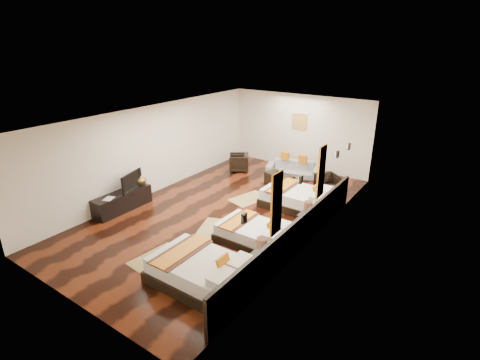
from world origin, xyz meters
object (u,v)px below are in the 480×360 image
Objects in this scene: armchair_right at (327,183)px; nightstand_b at (307,220)px; table_plant at (277,171)px; nightstand_a at (262,261)px; figurine at (141,179)px; armchair_left at (239,163)px; sofa at (293,169)px; tv_console at (123,201)px; book at (105,198)px; bed_far at (300,199)px; tv at (129,181)px; bed_mid at (256,234)px; bed_near at (204,272)px; coffee_table at (279,179)px.

nightstand_b is at bearing -131.59° from armchair_right.
nightstand_b reaches higher than table_plant.
figurine is at bearing 167.72° from nightstand_a.
armchair_left reaches higher than armchair_right.
nightstand_b is 2.78m from armchair_right.
sofa is 1.14m from table_plant.
tv_console is at bearing -90.00° from figurine.
figurine reaches higher than book.
bed_far is 2.25× the size of tv.
nightstand_a reaches higher than armchair_left.
tv is at bearing -44.35° from armchair_left.
tv reaches higher than nightstand_a.
nightstand_b is 0.86× the size of tv.
armchair_left reaches higher than book.
nightstand_b is 4.00m from sofa.
bed_far is 6.93× the size of book.
bed_far reaches higher than nightstand_b.
nightstand_b is 5.54m from book.
bed_mid is 2.20× the size of nightstand_a.
nightstand_b is 3.22× the size of table_plant.
book is (-4.95, -0.22, 0.27)m from nightstand_a.
tv is (-4.14, -0.37, 0.58)m from bed_mid.
nightstand_a is 4.96m from tv_console.
bed_mid is 0.87× the size of bed_far.
tv_console is (-4.20, -3.07, -0.01)m from bed_far.
bed_near is at bearing -75.59° from table_plant.
armchair_right is (4.39, 4.66, 0.02)m from tv_console.
bed_far is at bearing 123.22° from nightstand_b.
nightstand_a is 6.46m from armchair_left.
figurine is (0.00, 1.29, 0.16)m from book.
armchair_right is (-0.55, 5.00, 0.00)m from nightstand_a.
book is 0.89× the size of figurine.
table_plant is (-1.43, 5.55, 0.24)m from bed_near.
table_plant is (-0.06, -0.06, 0.33)m from coffee_table.
armchair_right is (1.57, -0.67, 0.02)m from sofa.
figurine is (-4.95, 1.08, 0.43)m from nightstand_a.
bed_near is 5.77m from coffee_table.
bed_mid is 4.20m from tv.
sofa is at bearing 121.26° from bed_far.
tv_console is (-4.94, -1.93, -0.01)m from nightstand_b.
sofa is (2.83, 4.60, -0.45)m from figurine.
armchair_left is at bearing 146.00° from nightstand_b.
figurine is 5.91m from armchair_right.
nightstand_a is at bearing -3.98° from tv_console.
bed_mid is at bearing -145.87° from armchair_right.
bed_far is 2.99× the size of armchair_left.
figurine is at bearing -150.85° from bed_far.
armchair_left is at bearing 129.44° from bed_mid.
bed_mid is at bearing -69.42° from coffee_table.
table_plant is at bearing 56.70° from tv_console.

